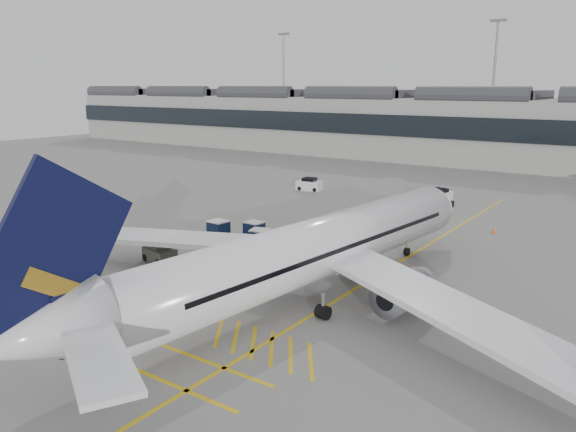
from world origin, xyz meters
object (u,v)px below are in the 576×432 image
Objects in this scene: airliner_main at (309,251)px; ramp_agent_a at (313,239)px; baggage_cart_a at (260,239)px; ramp_agent_b at (264,257)px; belt_loader at (347,267)px; pushback_tug at (160,254)px.

airliner_main reaches higher than ramp_agent_a.
baggage_cart_a is 4.99m from ramp_agent_b.
belt_loader is 2.24× the size of baggage_cart_a.
airliner_main is 11.62m from baggage_cart_a.
belt_loader is 8.86m from baggage_cart_a.
baggage_cart_a is at bearing -47.32° from ramp_agent_b.
airliner_main is at bearing 10.85° from pushback_tug.
ramp_agent_a is at bearing 159.78° from belt_loader.
airliner_main is 6.22m from belt_loader.
airliner_main reaches higher than pushback_tug.
belt_loader reaches higher than baggage_cart_a.
airliner_main reaches higher than baggage_cart_a.
ramp_agent_b is 8.27m from pushback_tug.
airliner_main reaches higher than belt_loader.
ramp_agent_a reaches higher than baggage_cart_a.
belt_loader is at bearing -152.97° from ramp_agent_b.
pushback_tug is (-7.84, -9.43, -0.27)m from ramp_agent_a.
belt_loader is 1.57× the size of pushback_tug.
belt_loader is 14.35m from pushback_tug.
ramp_agent_a reaches higher than pushback_tug.
ramp_agent_b is at bearing -140.24° from belt_loader.
ramp_agent_b is at bearing -109.29° from ramp_agent_a.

